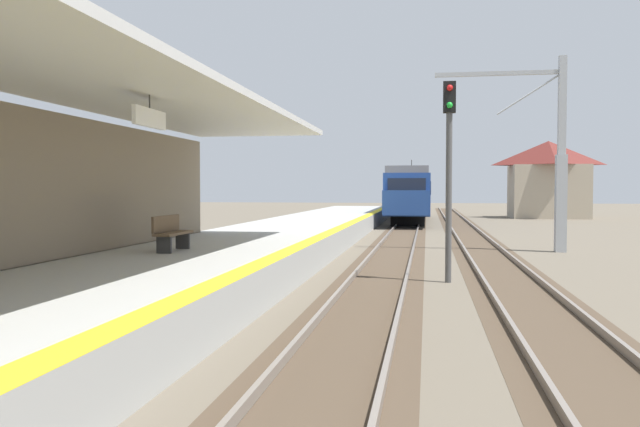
{
  "coord_description": "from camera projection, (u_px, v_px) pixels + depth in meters",
  "views": [
    {
      "loc": [
        3.14,
        -1.31,
        2.45
      ],
      "look_at": [
        1.67,
        7.54,
        2.1
      ],
      "focal_mm": 36.38,
      "sensor_mm": 36.0,
      "label": 1
    }
  ],
  "objects": [
    {
      "name": "catenary_pylon_far_side",
      "position": [
        553.0,
        158.0,
        24.84
      ],
      "size": [
        5.0,
        0.4,
        7.5
      ],
      "color": "#9EA3A8",
      "rests_on": "ground"
    },
    {
      "name": "track_pair_nearest_platform",
      "position": [
        389.0,
        261.0,
        21.3
      ],
      "size": [
        2.34,
        120.0,
        0.16
      ],
      "color": "#4C3D2D",
      "rests_on": "ground"
    },
    {
      "name": "distant_trackside_house",
      "position": [
        548.0,
        178.0,
        53.89
      ],
      "size": [
        6.6,
        5.28,
        6.4
      ],
      "color": "tan",
      "rests_on": "ground"
    },
    {
      "name": "approaching_train",
      "position": [
        410.0,
        192.0,
        48.14
      ],
      "size": [
        2.93,
        19.6,
        4.76
      ],
      "color": "navy",
      "rests_on": "ground"
    },
    {
      "name": "rail_signal_post",
      "position": [
        449.0,
        160.0,
        16.74
      ],
      "size": [
        0.32,
        0.34,
        5.2
      ],
      "color": "#4C4C4C",
      "rests_on": "ground"
    },
    {
      "name": "platform_bench",
      "position": [
        171.0,
        232.0,
        16.01
      ],
      "size": [
        0.45,
        1.6,
        0.88
      ],
      "color": "brown",
      "rests_on": "station_platform"
    },
    {
      "name": "track_pair_middle",
      "position": [
        495.0,
        263.0,
        20.75
      ],
      "size": [
        2.34,
        120.0,
        0.16
      ],
      "color": "#4C3D2D",
      "rests_on": "ground"
    },
    {
      "name": "station_platform",
      "position": [
        222.0,
        260.0,
        18.06
      ],
      "size": [
        5.0,
        80.0,
        0.91
      ],
      "color": "#A8A8A3",
      "rests_on": "ground"
    }
  ]
}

